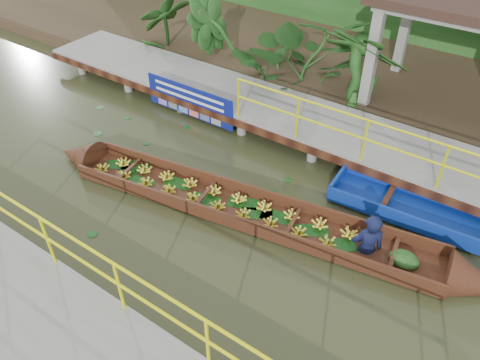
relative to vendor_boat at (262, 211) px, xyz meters
The scene contains 8 objects.
ground 1.19m from the vendor_boat, 164.42° to the right, with size 80.00×80.00×0.00m, color #2B3118.
land_strip 7.27m from the vendor_boat, 98.90° to the left, with size 30.00×8.00×0.45m, color #34281A.
far_dock 3.31m from the vendor_boat, 109.55° to the left, with size 16.00×2.06×1.66m.
pavilion 6.78m from the vendor_boat, 72.61° to the left, with size 4.40×3.00×3.00m.
vendor_boat is the anchor object (origin of this frame).
moored_blue_boat 3.89m from the vendor_boat, 29.07° to the left, with size 3.94×1.25×0.92m.
blue_banner 4.23m from the vendor_boat, 149.08° to the left, with size 2.75×0.04×0.86m.
tropical_plants 5.13m from the vendor_boat, 94.59° to the left, with size 14.45×1.45×1.81m.
Camera 1 is at (4.64, -5.57, 6.56)m, focal length 35.00 mm.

